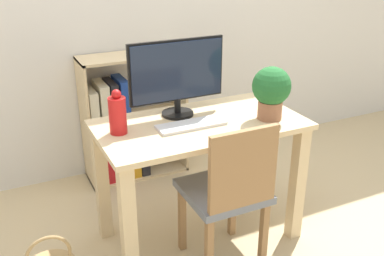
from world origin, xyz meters
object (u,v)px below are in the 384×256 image
object	(u,v)px
bookshelf	(122,130)
chair	(229,190)
monitor	(177,74)
potted_plant	(271,90)
keyboard	(191,125)
vase	(118,114)

from	to	relation	value
bookshelf	chair	bearing A→B (deg)	-80.42
monitor	potted_plant	size ratio (longest dim) A/B	1.88
potted_plant	bookshelf	size ratio (longest dim) A/B	0.32
keyboard	vase	size ratio (longest dim) A/B	1.59
potted_plant	chair	size ratio (longest dim) A/B	0.34
monitor	chair	world-z (taller)	monitor
monitor	bookshelf	distance (m)	0.96
monitor	bookshelf	world-z (taller)	monitor
chair	bookshelf	world-z (taller)	bookshelf
monitor	bookshelf	xyz separation A→B (m)	(-0.12, 0.74, -0.60)
potted_plant	chair	world-z (taller)	potted_plant
keyboard	potted_plant	distance (m)	0.47
keyboard	vase	distance (m)	0.39
monitor	chair	bearing A→B (deg)	-79.38
monitor	vase	xyz separation A→B (m)	(-0.37, -0.10, -0.14)
monitor	potted_plant	distance (m)	0.51
keyboard	bookshelf	world-z (taller)	bookshelf
potted_plant	chair	bearing A→B (deg)	-152.47
monitor	keyboard	size ratio (longest dim) A/B	1.48
monitor	chair	xyz separation A→B (m)	(0.08, -0.45, -0.51)
keyboard	chair	world-z (taller)	chair
potted_plant	chair	distance (m)	0.58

